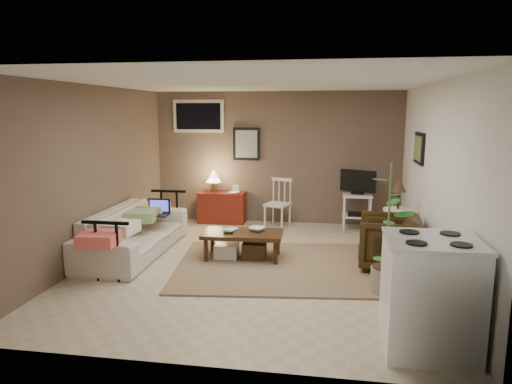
% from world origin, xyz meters
% --- Properties ---
extents(floor, '(5.00, 5.00, 0.00)m').
position_xyz_m(floor, '(0.00, 0.00, 0.00)').
color(floor, '#C1B293').
rests_on(floor, ground).
extents(art_back, '(0.50, 0.03, 0.60)m').
position_xyz_m(art_back, '(-0.55, 2.48, 1.45)').
color(art_back, black).
extents(art_right, '(0.03, 0.60, 0.45)m').
position_xyz_m(art_right, '(2.23, 1.05, 1.52)').
color(art_right, black).
extents(window, '(0.96, 0.03, 0.60)m').
position_xyz_m(window, '(-1.45, 2.48, 1.95)').
color(window, silver).
extents(rug, '(2.82, 2.36, 0.03)m').
position_xyz_m(rug, '(0.29, -0.02, 0.01)').
color(rug, '#866B4E').
rests_on(rug, floor).
extents(coffee_table, '(1.12, 0.61, 0.42)m').
position_xyz_m(coffee_table, '(-0.21, 0.22, 0.23)').
color(coffee_table, '#3C2510').
rests_on(coffee_table, floor).
extents(sofa, '(0.66, 2.25, 0.88)m').
position_xyz_m(sofa, '(-1.80, 0.25, 0.44)').
color(sofa, beige).
rests_on(sofa, floor).
extents(sofa_pillows, '(0.43, 2.14, 0.15)m').
position_xyz_m(sofa_pillows, '(-1.75, -0.01, 0.54)').
color(sofa_pillows, '#EFE4C6').
rests_on(sofa_pillows, sofa).
extents(sofa_end_rails, '(0.60, 2.25, 0.76)m').
position_xyz_m(sofa_end_rails, '(-1.67, 0.25, 0.38)').
color(sofa_end_rails, black).
rests_on(sofa_end_rails, floor).
extents(laptop, '(0.35, 0.25, 0.24)m').
position_xyz_m(laptop, '(-1.58, 0.63, 0.57)').
color(laptop, black).
rests_on(laptop, sofa).
extents(red_console, '(0.86, 0.38, 0.99)m').
position_xyz_m(red_console, '(-0.99, 2.28, 0.34)').
color(red_console, maroon).
rests_on(red_console, floor).
extents(spindle_chair, '(0.50, 0.50, 0.86)m').
position_xyz_m(spindle_chair, '(0.08, 2.12, 0.41)').
color(spindle_chair, silver).
rests_on(spindle_chair, floor).
extents(tv_stand, '(0.59, 0.41, 1.05)m').
position_xyz_m(tv_stand, '(1.46, 2.11, 0.56)').
color(tv_stand, silver).
rests_on(tv_stand, floor).
extents(side_table, '(0.41, 0.41, 1.10)m').
position_xyz_m(side_table, '(1.95, 0.84, 0.68)').
color(side_table, silver).
rests_on(side_table, floor).
extents(armchair, '(0.77, 0.81, 0.78)m').
position_xyz_m(armchair, '(1.75, 0.17, 0.39)').
color(armchair, '#311F0D').
rests_on(armchair, floor).
extents(potted_plant, '(0.38, 0.38, 1.51)m').
position_xyz_m(potted_plant, '(1.62, -0.70, 0.80)').
color(potted_plant, gray).
rests_on(potted_plant, floor).
extents(stove, '(0.77, 0.72, 1.01)m').
position_xyz_m(stove, '(1.83, -1.93, 0.50)').
color(stove, white).
rests_on(stove, floor).
extents(bowl, '(0.22, 0.13, 0.22)m').
position_xyz_m(bowl, '(-0.02, 0.32, 0.50)').
color(bowl, '#3C2510').
rests_on(bowl, coffee_table).
extents(book_table, '(0.14, 0.07, 0.20)m').
position_xyz_m(book_table, '(-0.45, 0.35, 0.49)').
color(book_table, '#3C2510').
rests_on(book_table, coffee_table).
extents(book_console, '(0.14, 0.08, 0.20)m').
position_xyz_m(book_console, '(-0.80, 2.27, 0.67)').
color(book_console, '#3C2510').
rests_on(book_console, red_console).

